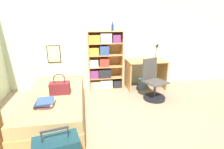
{
  "coord_description": "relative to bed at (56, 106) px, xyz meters",
  "views": [
    {
      "loc": [
        -0.13,
        -3.01,
        1.77
      ],
      "look_at": [
        0.4,
        0.2,
        0.75
      ],
      "focal_mm": 28.0,
      "sensor_mm": 36.0,
      "label": 1
    }
  ],
  "objects": [
    {
      "name": "desk_lamp",
      "position": [
        2.44,
        1.23,
        0.82
      ],
      "size": [
        0.15,
        0.1,
        0.45
      ],
      "color": "black",
      "rests_on": "desk"
    },
    {
      "name": "desk",
      "position": [
        2.16,
        1.22,
        0.27
      ],
      "size": [
        1.0,
        0.64,
        0.77
      ],
      "color": "tan",
      "rests_on": "ground_plane"
    },
    {
      "name": "handbag",
      "position": [
        0.1,
        -0.0,
        0.36
      ],
      "size": [
        0.35,
        0.2,
        0.37
      ],
      "color": "maroon",
      "rests_on": "bed"
    },
    {
      "name": "book_stack_on_bed",
      "position": [
        -0.08,
        -0.44,
        0.29
      ],
      "size": [
        0.3,
        0.36,
        0.08
      ],
      "color": "#99894C",
      "rests_on": "bed"
    },
    {
      "name": "bottle_brown",
      "position": [
        1.3,
        1.39,
        1.35
      ],
      "size": [
        0.07,
        0.07,
        0.22
      ],
      "color": "navy",
      "rests_on": "bookcase"
    },
    {
      "name": "waste_bin",
      "position": [
        2.07,
        1.16,
        -0.11
      ],
      "size": [
        0.22,
        0.22,
        0.28
      ],
      "color": "slate",
      "rests_on": "ground_plane"
    },
    {
      "name": "bed",
      "position": [
        0.0,
        0.0,
        0.0
      ],
      "size": [
        1.01,
        2.0,
        0.5
      ],
      "color": "tan",
      "rests_on": "ground_plane"
    },
    {
      "name": "bottle_green",
      "position": [
        0.91,
        1.42,
        1.34
      ],
      "size": [
        0.06,
        0.06,
        0.2
      ],
      "color": "#B7BCC1",
      "rests_on": "bookcase"
    },
    {
      "name": "desk_chair",
      "position": [
        2.11,
        0.54,
        0.04
      ],
      "size": [
        0.6,
        0.6,
        0.94
      ],
      "color": "black",
      "rests_on": "ground_plane"
    },
    {
      "name": "bookcase",
      "position": [
        1.05,
        1.38,
        0.48
      ],
      "size": [
        0.88,
        0.33,
        1.51
      ],
      "color": "tan",
      "rests_on": "ground_plane"
    },
    {
      "name": "ground_plane",
      "position": [
        0.68,
        -0.02,
        -0.25
      ],
      "size": [
        14.0,
        14.0,
        0.0
      ],
      "primitive_type": "plane",
      "color": "gray"
    },
    {
      "name": "wall_back",
      "position": [
        0.68,
        1.6,
        1.05
      ],
      "size": [
        10.0,
        0.09,
        2.6
      ],
      "color": "beige",
      "rests_on": "ground_plane"
    }
  ]
}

